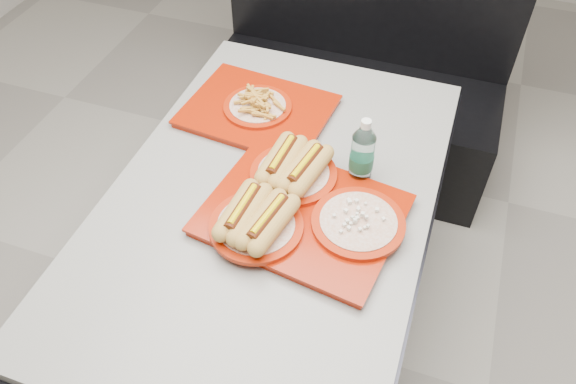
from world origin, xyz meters
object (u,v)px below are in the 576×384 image
(tray_near, at_px, (296,205))
(tray_far, at_px, (258,108))
(booth_bench, at_px, (355,81))
(diner_table, at_px, (271,232))
(water_bottle, at_px, (362,155))

(tray_near, distance_m, tray_far, 0.45)
(booth_bench, distance_m, tray_near, 1.21)
(tray_near, xyz_separation_m, tray_far, (-0.26, 0.37, -0.01))
(booth_bench, bearing_deg, tray_far, -102.13)
(diner_table, xyz_separation_m, booth_bench, (0.00, 1.09, -0.18))
(diner_table, relative_size, tray_near, 2.51)
(diner_table, xyz_separation_m, tray_near, (0.09, -0.05, 0.21))
(booth_bench, bearing_deg, diner_table, -90.00)
(diner_table, bearing_deg, tray_far, 116.67)
(tray_far, xyz_separation_m, water_bottle, (0.39, -0.18, 0.07))
(booth_bench, height_order, tray_near, booth_bench)
(tray_near, bearing_deg, diner_table, 154.22)
(diner_table, height_order, tray_far, tray_far)
(booth_bench, bearing_deg, water_bottle, -76.70)
(booth_bench, distance_m, water_bottle, 1.07)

